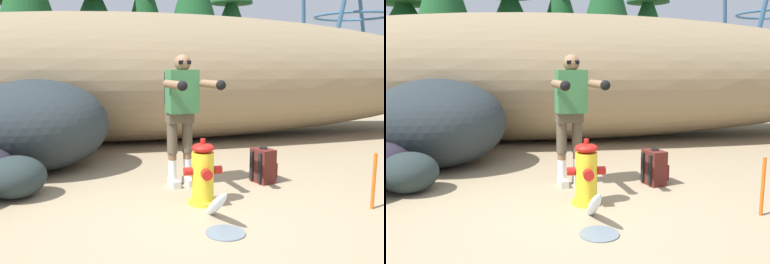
{
  "view_description": "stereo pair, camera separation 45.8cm",
  "coord_description": "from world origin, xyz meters",
  "views": [
    {
      "loc": [
        -0.82,
        -3.94,
        1.5
      ],
      "look_at": [
        0.19,
        0.5,
        0.75
      ],
      "focal_mm": 37.87,
      "sensor_mm": 36.0,
      "label": 1
    },
    {
      "loc": [
        -0.37,
        -4.02,
        1.5
      ],
      "look_at": [
        0.19,
        0.5,
        0.75
      ],
      "focal_mm": 37.87,
      "sensor_mm": 36.0,
      "label": 2
    }
  ],
  "objects": [
    {
      "name": "ground_plane",
      "position": [
        0.0,
        0.0,
        -0.02
      ],
      "size": [
        56.0,
        56.0,
        0.04
      ],
      "primitive_type": "cube",
      "color": "#998466"
    },
    {
      "name": "dirt_embankment",
      "position": [
        0.0,
        4.27,
        1.26
      ],
      "size": [
        15.35,
        3.2,
        2.52
      ],
      "primitive_type": "ellipsoid",
      "color": "#897556",
      "rests_on": "ground_plane"
    },
    {
      "name": "fire_hydrant",
      "position": [
        0.24,
        0.19,
        0.33
      ],
      "size": [
        0.42,
        0.37,
        0.72
      ],
      "color": "yellow",
      "rests_on": "ground_plane"
    },
    {
      "name": "hydrant_water_jet",
      "position": [
        0.24,
        -0.36,
        0.13
      ],
      "size": [
        0.36,
        0.87,
        0.52
      ],
      "color": "silver",
      "rests_on": "ground_plane"
    },
    {
      "name": "utility_worker",
      "position": [
        0.15,
        0.87,
        1.04
      ],
      "size": [
        0.61,
        1.02,
        1.63
      ],
      "rotation": [
        0.0,
        0.0,
        -1.43
      ],
      "color": "beige",
      "rests_on": "ground_plane"
    },
    {
      "name": "spare_backpack",
      "position": [
        1.21,
        0.82,
        0.22
      ],
      "size": [
        0.34,
        0.34,
        0.47
      ],
      "rotation": [
        0.0,
        0.0,
        0.29
      ],
      "color": "#511E19",
      "rests_on": "ground_plane"
    },
    {
      "name": "boulder_large",
      "position": [
        -1.72,
        2.16,
        0.66
      ],
      "size": [
        2.16,
        2.02,
        1.31
      ],
      "primitive_type": "ellipsoid",
      "rotation": [
        0.0,
        0.0,
        1.64
      ],
      "color": "#262D31",
      "rests_on": "ground_plane"
    },
    {
      "name": "boulder_small",
      "position": [
        -1.8,
        0.87,
        0.24
      ],
      "size": [
        0.75,
        0.73,
        0.48
      ],
      "primitive_type": "ellipsoid",
      "rotation": [
        0.0,
        0.0,
        0.08
      ],
      "color": "#242F2F",
      "rests_on": "ground_plane"
    },
    {
      "name": "pine_tree_center",
      "position": [
        -0.91,
        10.38,
        3.34
      ],
      "size": [
        2.84,
        2.84,
        6.51
      ],
      "color": "#47331E",
      "rests_on": "ground_plane"
    },
    {
      "name": "pine_tree_ridge_end",
      "position": [
        4.0,
        10.73,
        3.29
      ],
      "size": [
        2.39,
        2.39,
        6.39
      ],
      "color": "#47331E",
      "rests_on": "ground_plane"
    },
    {
      "name": "survey_stake",
      "position": [
        1.95,
        -0.37,
        0.3
      ],
      "size": [
        0.04,
        0.04,
        0.6
      ],
      "primitive_type": "cylinder",
      "color": "#E55914",
      "rests_on": "ground_plane"
    }
  ]
}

